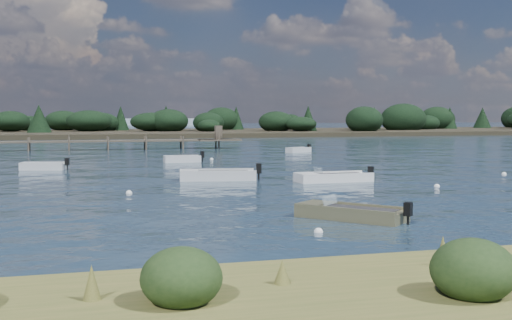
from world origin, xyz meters
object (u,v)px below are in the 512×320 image
object	(u,v)px
dinghy_near_olive	(351,215)
tender_far_grey	(43,168)
dinghy_mid_grey	(218,177)
tender_far_white	(182,160)
tender_far_grey_b	(298,151)
dinghy_mid_white_a	(333,179)

from	to	relation	value
dinghy_near_olive	tender_far_grey	world-z (taller)	tender_far_grey
dinghy_mid_grey	tender_far_white	bearing A→B (deg)	89.24
dinghy_near_olive	tender_far_grey_b	bearing A→B (deg)	73.32
dinghy_near_olive	dinghy_mid_grey	bearing A→B (deg)	96.67
dinghy_mid_white_a	tender_far_grey_b	size ratio (longest dim) A/B	1.56
tender_far_white	tender_far_grey_b	distance (m)	17.93
tender_far_white	dinghy_mid_grey	bearing A→B (deg)	-90.76
tender_far_white	dinghy_mid_white_a	world-z (taller)	tender_far_white
dinghy_mid_white_a	tender_far_grey_b	world-z (taller)	dinghy_mid_white_a
dinghy_mid_grey	tender_far_grey	bearing A→B (deg)	135.66
tender_far_grey_b	tender_far_grey	bearing A→B (deg)	-148.28
dinghy_near_olive	tender_far_white	bearing A→B (deg)	93.06
dinghy_mid_grey	tender_far_grey_b	xyz separation A→B (m)	(14.41, 26.04, -0.02)
tender_far_white	dinghy_mid_white_a	xyz separation A→B (m)	(6.31, -17.88, -0.02)
tender_far_white	tender_far_grey	xyz separation A→B (m)	(-10.95, -4.61, -0.01)
tender_far_white	tender_far_grey	world-z (taller)	tender_far_white
tender_far_white	tender_far_grey	size ratio (longest dim) A/B	0.97
tender_far_white	dinghy_near_olive	bearing A→B (deg)	-86.94
dinghy_mid_white_a	tender_far_grey_b	distance (m)	29.88
tender_far_white	dinghy_mid_white_a	distance (m)	18.97
tender_far_grey	dinghy_near_olive	bearing A→B (deg)	-64.45
dinghy_mid_grey	tender_far_grey_b	world-z (taller)	dinghy_mid_grey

